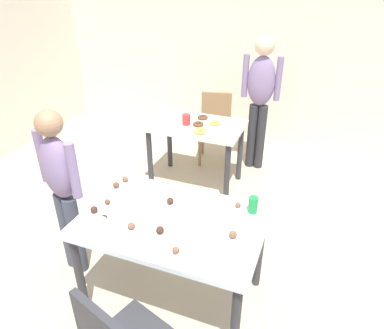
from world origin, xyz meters
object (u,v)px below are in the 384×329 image
(chair_far_table, at_px, (215,123))
(person_adult_far, at_px, (260,92))
(soda_can, at_px, (253,205))
(dining_table_far, at_px, (196,134))
(dining_table_near, at_px, (172,230))
(pitcher_far, at_px, (165,114))
(mixing_bowl, at_px, (128,202))
(person_girl_near, at_px, (61,183))

(chair_far_table, height_order, person_adult_far, person_adult_far)
(soda_can, bearing_deg, dining_table_far, 124.64)
(dining_table_near, xyz_separation_m, soda_can, (0.49, 0.28, 0.15))
(chair_far_table, height_order, pitcher_far, pitcher_far)
(chair_far_table, bearing_deg, soda_can, -65.56)
(person_adult_far, distance_m, pitcher_far, 1.16)
(mixing_bowl, bearing_deg, chair_far_table, 91.94)
(dining_table_near, xyz_separation_m, mixing_bowl, (-0.35, 0.02, 0.14))
(person_girl_near, height_order, mixing_bowl, person_girl_near)
(person_girl_near, xyz_separation_m, pitcher_far, (0.15, 1.51, 0.02))
(person_girl_near, xyz_separation_m, person_adult_far, (1.02, 2.28, 0.14))
(dining_table_far, relative_size, pitcher_far, 4.63)
(chair_far_table, relative_size, mixing_bowl, 4.41)
(mixing_bowl, distance_m, pitcher_far, 1.55)
(person_adult_far, relative_size, mixing_bowl, 8.18)
(dining_table_near, height_order, soda_can, soda_can)
(person_girl_near, distance_m, person_adult_far, 2.50)
(pitcher_far, bearing_deg, person_girl_near, -95.84)
(mixing_bowl, bearing_deg, person_adult_far, 78.39)
(dining_table_far, distance_m, soda_can, 1.65)
(mixing_bowl, height_order, pitcher_far, pitcher_far)
(dining_table_far, xyz_separation_m, person_adult_far, (0.55, 0.65, 0.35))
(soda_can, bearing_deg, pitcher_far, 135.28)
(chair_far_table, bearing_deg, dining_table_near, -79.49)
(dining_table_near, bearing_deg, chair_far_table, 100.51)
(chair_far_table, bearing_deg, pitcher_far, -111.98)
(pitcher_far, bearing_deg, soda_can, -44.72)
(dining_table_far, relative_size, soda_can, 8.36)
(mixing_bowl, bearing_deg, dining_table_near, -2.90)
(soda_can, bearing_deg, mixing_bowl, -162.74)
(person_girl_near, relative_size, mixing_bowl, 7.17)
(dining_table_near, relative_size, dining_table_far, 1.23)
(person_adult_far, bearing_deg, person_girl_near, -114.09)
(dining_table_far, distance_m, pitcher_far, 0.41)
(chair_far_table, distance_m, person_adult_far, 0.73)
(mixing_bowl, relative_size, pitcher_far, 0.90)
(person_girl_near, distance_m, mixing_bowl, 0.56)
(person_girl_near, distance_m, soda_can, 1.43)
(dining_table_near, bearing_deg, person_girl_near, -179.99)
(dining_table_near, relative_size, person_adult_far, 0.77)
(dining_table_near, xyz_separation_m, person_girl_near, (-0.91, -0.00, 0.18))
(person_girl_near, bearing_deg, pitcher_far, 84.16)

